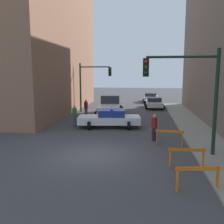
# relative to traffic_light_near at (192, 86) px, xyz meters

# --- Properties ---
(ground_plane) EXTENTS (120.00, 120.00, 0.00)m
(ground_plane) POSITION_rel_traffic_light_near_xyz_m (-4.73, -0.58, -3.53)
(ground_plane) COLOR #424244
(sidewalk_right) EXTENTS (2.40, 44.00, 0.12)m
(sidewalk_right) POSITION_rel_traffic_light_near_xyz_m (1.47, -0.58, -3.47)
(sidewalk_right) COLOR gray
(sidewalk_right) RESTS_ON ground_plane
(building_corner_left) EXTENTS (14.00, 20.00, 14.36)m
(building_corner_left) POSITION_rel_traffic_light_near_xyz_m (-16.73, 13.42, 3.65)
(building_corner_left) COLOR #93664C
(building_corner_left) RESTS_ON ground_plane
(traffic_light_near) EXTENTS (3.64, 0.35, 5.20)m
(traffic_light_near) POSITION_rel_traffic_light_near_xyz_m (0.00, 0.00, 0.00)
(traffic_light_near) COLOR black
(traffic_light_near) RESTS_ON sidewalk_right
(traffic_light_far) EXTENTS (3.44, 0.35, 5.20)m
(traffic_light_far) POSITION_rel_traffic_light_near_xyz_m (-8.03, 13.62, -0.13)
(traffic_light_far) COLOR black
(traffic_light_far) RESTS_ON ground_plane
(police_car) EXTENTS (4.88, 2.70, 1.52)m
(police_car) POSITION_rel_traffic_light_near_xyz_m (-4.89, 6.09, -2.81)
(police_car) COLOR white
(police_car) RESTS_ON ground_plane
(white_truck) EXTENTS (2.90, 5.53, 1.90)m
(white_truck) POSITION_rel_traffic_light_near_xyz_m (-5.71, 11.99, -2.62)
(white_truck) COLOR silver
(white_truck) RESTS_ON ground_plane
(parked_car_near) EXTENTS (2.39, 4.37, 1.31)m
(parked_car_near) POSITION_rel_traffic_light_near_xyz_m (-1.14, 17.38, -2.86)
(parked_car_near) COLOR silver
(parked_car_near) RESTS_ON ground_plane
(parked_car_mid) EXTENTS (2.47, 4.41, 1.31)m
(parked_car_mid) POSITION_rel_traffic_light_near_xyz_m (-1.35, 24.17, -2.86)
(parked_car_mid) COLOR silver
(parked_car_mid) RESTS_ON ground_plane
(pedestrian_crossing) EXTENTS (0.50, 0.50, 1.66)m
(pedestrian_crossing) POSITION_rel_traffic_light_near_xyz_m (-7.69, 6.16, -2.67)
(pedestrian_crossing) COLOR #474C66
(pedestrian_crossing) RESTS_ON ground_plane
(pedestrian_corner) EXTENTS (0.44, 0.44, 1.66)m
(pedestrian_corner) POSITION_rel_traffic_light_near_xyz_m (-7.78, 10.38, -2.67)
(pedestrian_corner) COLOR #474C66
(pedestrian_corner) RESTS_ON ground_plane
(pedestrian_sidewalk) EXTENTS (0.44, 0.44, 1.66)m
(pedestrian_sidewalk) POSITION_rel_traffic_light_near_xyz_m (-1.64, 2.67, -2.67)
(pedestrian_sidewalk) COLOR black
(pedestrian_sidewalk) RESTS_ON ground_plane
(barrier_front) EXTENTS (1.59, 0.38, 0.90)m
(barrier_front) POSITION_rel_traffic_light_near_xyz_m (-0.36, -3.93, -2.91)
(barrier_front) COLOR orange
(barrier_front) RESTS_ON ground_plane
(barrier_mid) EXTENTS (1.60, 0.29, 0.90)m
(barrier_mid) POSITION_rel_traffic_light_near_xyz_m (-0.38, -1.73, -2.91)
(barrier_mid) COLOR orange
(barrier_mid) RESTS_ON ground_plane
(barrier_back) EXTENTS (1.59, 0.33, 0.90)m
(barrier_back) POSITION_rel_traffic_light_near_xyz_m (-0.80, 1.73, -2.91)
(barrier_back) COLOR orange
(barrier_back) RESTS_ON ground_plane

